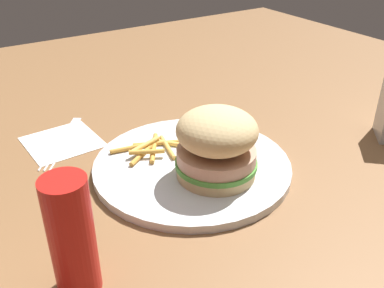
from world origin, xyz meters
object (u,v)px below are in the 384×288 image
at_px(sandwich, 217,144).
at_px(napkin, 62,142).
at_px(fork, 62,141).
at_px(ketchup_bottle, 72,237).
at_px(fries_pile, 152,147).
at_px(plate, 192,166).

distance_m(sandwich, napkin, 0.27).
bearing_deg(fork, ketchup_bottle, 75.16).
bearing_deg(napkin, fries_pile, 130.22).
relative_size(plate, fries_pile, 2.47).
bearing_deg(fries_pile, napkin, -49.78).
bearing_deg(sandwich, plate, -76.71).
relative_size(fries_pile, fork, 0.77).
xyz_separation_m(sandwich, fork, (0.14, -0.22, -0.06)).
bearing_deg(plate, ketchup_bottle, 29.91).
xyz_separation_m(fries_pile, napkin, (0.10, -0.12, -0.02)).
bearing_deg(sandwich, fork, -57.31).
height_order(plate, napkin, plate).
height_order(fries_pile, ketchup_bottle, ketchup_bottle).
xyz_separation_m(napkin, fork, (0.00, 0.00, 0.00)).
xyz_separation_m(fries_pile, ketchup_bottle, (0.18, 0.18, 0.05)).
relative_size(sandwich, ketchup_bottle, 0.86).
distance_m(napkin, fork, 0.00).
xyz_separation_m(plate, napkin, (0.13, -0.18, -0.01)).
distance_m(plate, napkin, 0.22).
bearing_deg(fries_pile, fork, -49.21).
xyz_separation_m(plate, fries_pile, (0.03, -0.06, 0.01)).
bearing_deg(napkin, plate, 126.17).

